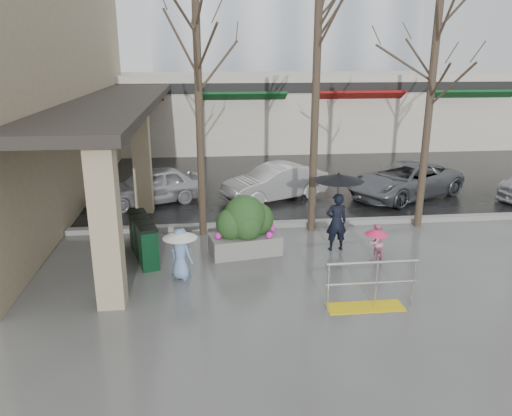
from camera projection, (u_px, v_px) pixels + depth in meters
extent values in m
plane|color=#51514F|center=(293.00, 285.00, 11.32)|extent=(120.00, 120.00, 0.00)
cube|color=black|center=(232.00, 135.00, 32.21)|extent=(120.00, 36.00, 0.01)
cube|color=gray|center=(269.00, 224.00, 15.09)|extent=(120.00, 0.30, 0.15)
cube|color=#2D2823|center=(118.00, 96.00, 17.35)|extent=(2.80, 18.00, 0.25)
cube|color=tan|center=(106.00, 225.00, 9.92)|extent=(0.55, 0.55, 3.50)
cube|color=tan|center=(142.00, 160.00, 16.10)|extent=(0.55, 0.55, 3.50)
cube|color=beige|center=(272.00, 110.00, 28.03)|extent=(34.00, 6.00, 4.00)
cube|color=maroon|center=(117.00, 101.00, 24.20)|extent=(4.50, 1.68, 0.87)
cube|color=#0F4C1E|center=(240.00, 99.00, 24.82)|extent=(4.50, 1.68, 0.87)
cube|color=maroon|center=(357.00, 98.00, 25.43)|extent=(4.50, 1.68, 0.87)
cube|color=#0F4C1E|center=(469.00, 97.00, 26.05)|extent=(4.50, 1.68, 0.87)
cube|color=black|center=(280.00, 88.00, 24.86)|extent=(34.00, 0.35, 0.50)
cube|color=yellow|center=(365.00, 307.00, 10.31)|extent=(1.60, 0.50, 0.02)
cylinder|color=silver|center=(328.00, 287.00, 10.08)|extent=(0.05, 0.05, 1.00)
cylinder|color=silver|center=(376.00, 285.00, 10.18)|extent=(0.05, 0.05, 1.00)
cylinder|color=silver|center=(414.00, 283.00, 10.27)|extent=(0.05, 0.05, 1.00)
cylinder|color=silver|center=(373.00, 263.00, 10.03)|extent=(1.90, 0.06, 0.06)
cylinder|color=silver|center=(371.00, 283.00, 10.16)|extent=(1.90, 0.04, 0.04)
cylinder|color=#382B21|center=(199.00, 116.00, 13.53)|extent=(0.22, 0.22, 6.80)
cylinder|color=#382B21|center=(315.00, 111.00, 13.82)|extent=(0.22, 0.22, 7.00)
cylinder|color=#382B21|center=(428.00, 119.00, 14.24)|extent=(0.22, 0.22, 6.50)
imported|color=black|center=(336.00, 222.00, 13.14)|extent=(0.59, 0.41, 1.56)
cylinder|color=black|center=(338.00, 192.00, 12.90)|extent=(0.02, 0.02, 0.99)
cone|color=black|center=(339.00, 177.00, 12.78)|extent=(1.31, 1.31, 0.18)
sphere|color=black|center=(339.00, 173.00, 12.74)|extent=(0.05, 0.05, 0.05)
imported|color=pink|center=(376.00, 243.00, 12.50)|extent=(0.59, 0.54, 0.99)
cylinder|color=black|center=(376.00, 236.00, 12.44)|extent=(0.02, 0.02, 0.43)
cone|color=#FF2865|center=(377.00, 231.00, 12.41)|extent=(0.60, 0.60, 0.18)
sphere|color=black|center=(377.00, 227.00, 12.37)|extent=(0.05, 0.05, 0.05)
imported|color=#769AD2|center=(181.00, 254.00, 11.50)|extent=(0.71, 0.68, 1.22)
cylinder|color=black|center=(180.00, 242.00, 11.41)|extent=(0.02, 0.02, 0.57)
cone|color=white|center=(180.00, 234.00, 11.35)|extent=(0.80, 0.80, 0.18)
sphere|color=black|center=(180.00, 230.00, 11.32)|extent=(0.05, 0.05, 0.05)
cube|color=gray|center=(245.00, 244.00, 13.05)|extent=(1.94, 1.21, 0.50)
ellipsoid|color=#12381B|center=(245.00, 217.00, 12.83)|extent=(1.10, 0.99, 1.16)
sphere|color=#12381B|center=(231.00, 224.00, 12.74)|extent=(0.79, 0.79, 0.79)
sphere|color=#12381B|center=(258.00, 219.00, 13.04)|extent=(0.84, 0.84, 0.84)
cube|color=#0C391D|center=(149.00, 250.00, 12.02)|extent=(0.50, 0.50, 0.98)
cube|color=black|center=(148.00, 229.00, 11.86)|extent=(0.53, 0.53, 0.07)
cube|color=black|center=(145.00, 243.00, 12.45)|extent=(0.50, 0.50, 0.98)
cube|color=black|center=(144.00, 223.00, 12.29)|extent=(0.53, 0.53, 0.07)
cube|color=#0C3819|center=(142.00, 237.00, 12.88)|extent=(0.50, 0.50, 0.98)
cube|color=black|center=(140.00, 217.00, 12.72)|extent=(0.53, 0.53, 0.07)
cube|color=black|center=(138.00, 231.00, 13.31)|extent=(0.50, 0.50, 0.98)
cube|color=black|center=(137.00, 212.00, 13.16)|extent=(0.53, 0.53, 0.07)
imported|color=silver|center=(151.00, 186.00, 17.32)|extent=(3.99, 2.76, 1.26)
imported|color=silver|center=(275.00, 182.00, 17.79)|extent=(4.03, 2.81, 1.26)
imported|color=slate|center=(405.00, 180.00, 18.10)|extent=(4.99, 3.93, 1.26)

